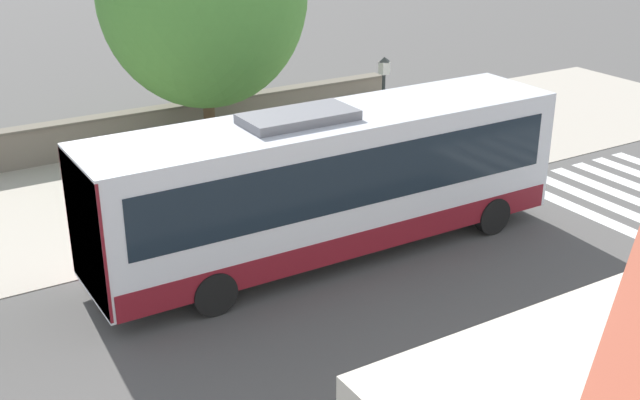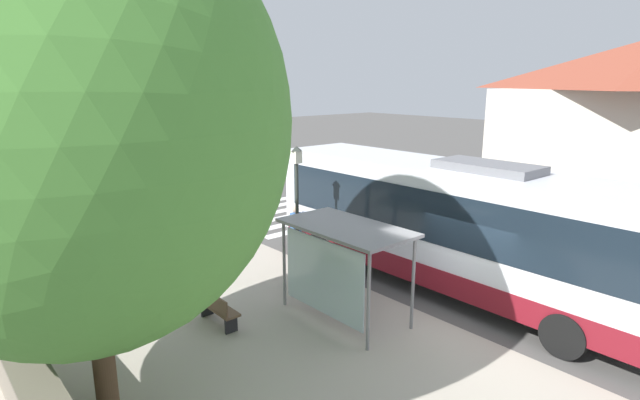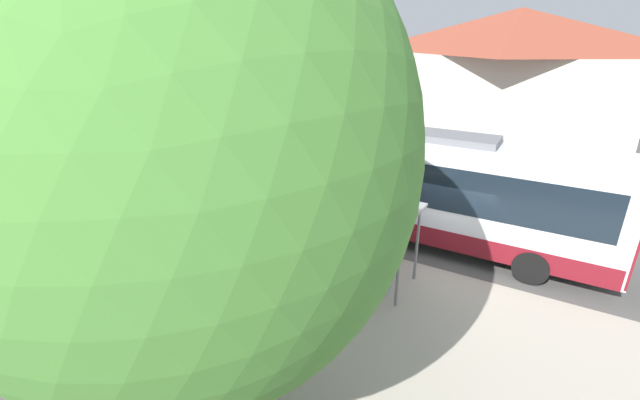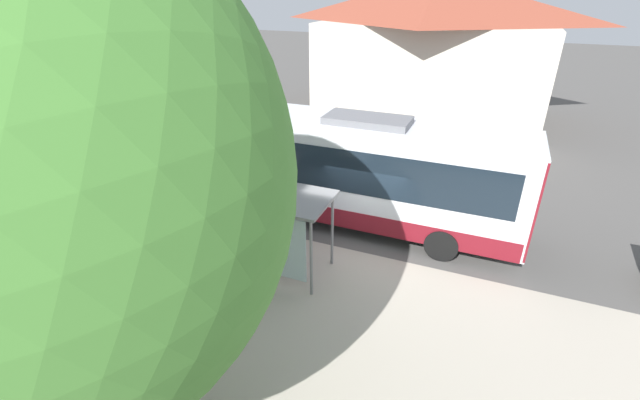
# 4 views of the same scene
# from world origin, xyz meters

# --- Properties ---
(ground_plane) EXTENTS (120.00, 120.00, 0.00)m
(ground_plane) POSITION_xyz_m (0.00, 0.00, 0.00)
(ground_plane) COLOR #514F4C
(ground_plane) RESTS_ON ground
(sidewalk_plaza) EXTENTS (9.00, 44.00, 0.02)m
(sidewalk_plaza) POSITION_xyz_m (-4.50, 0.00, 0.01)
(sidewalk_plaza) COLOR #ADA393
(sidewalk_plaza) RESTS_ON ground
(crosswalk_stripes) EXTENTS (9.00, 5.25, 0.01)m
(crosswalk_stripes) POSITION_xyz_m (5.00, 11.02, 0.00)
(crosswalk_stripes) COLOR silver
(crosswalk_stripes) RESTS_ON ground
(background_building) EXTENTS (8.28, 13.45, 7.87)m
(background_building) POSITION_xyz_m (16.71, 0.78, 4.04)
(background_building) COLOR beige
(background_building) RESTS_ON ground
(bus) EXTENTS (2.73, 11.98, 3.76)m
(bus) POSITION_xyz_m (1.82, 1.25, 1.94)
(bus) COLOR silver
(bus) RESTS_ON ground
(bus_shelter) EXTENTS (1.80, 3.33, 2.39)m
(bus_shelter) POSITION_xyz_m (-1.82, 1.97, 2.01)
(bus_shelter) COLOR slate
(bus_shelter) RESTS_ON ground
(pedestrian) EXTENTS (0.34, 0.23, 1.74)m
(pedestrian) POSITION_xyz_m (0.20, 6.32, 1.03)
(pedestrian) COLOR #2D3347
(pedestrian) RESTS_ON ground
(bench) EXTENTS (0.40, 1.45, 0.88)m
(bench) POSITION_xyz_m (-4.32, 3.68, 0.47)
(bench) COLOR brown
(bench) RESTS_ON ground
(street_lamp_near) EXTENTS (0.28, 0.28, 4.00)m
(street_lamp_near) POSITION_xyz_m (-0.98, 4.75, 2.38)
(street_lamp_near) COLOR #2D332D
(street_lamp_near) RESTS_ON ground
(shade_tree) EXTENTS (6.79, 6.79, 8.91)m
(shade_tree) POSITION_xyz_m (-7.41, 2.14, 5.17)
(shade_tree) COLOR brown
(shade_tree) RESTS_ON ground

